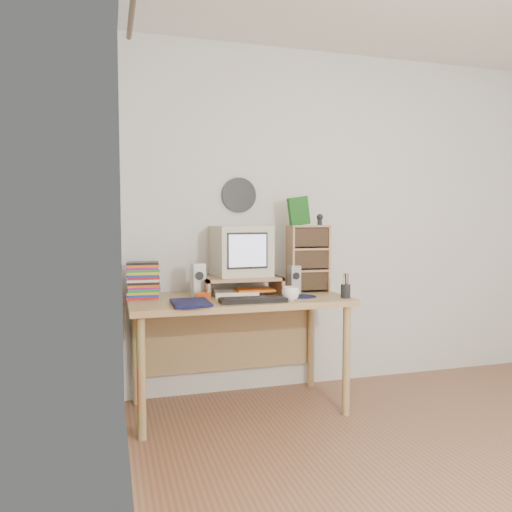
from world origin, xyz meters
TOP-DOWN VIEW (x-y plane):
  - back_wall at (0.00, 1.75)m, footprint 3.50×0.00m
  - left_wall at (-1.75, 0.00)m, footprint 0.00×3.50m
  - curtain at (-1.71, 0.48)m, footprint 0.00×2.20m
  - wall_disc at (-0.93, 1.73)m, footprint 0.25×0.02m
  - desk at (-1.03, 1.44)m, footprint 1.40×0.70m
  - monitor_riser at (-0.98, 1.48)m, footprint 0.52×0.30m
  - crt_monitor at (-0.96, 1.53)m, footprint 0.38×0.38m
  - speaker_left at (-1.28, 1.46)m, footprint 0.09×0.09m
  - speaker_right at (-0.62, 1.43)m, footprint 0.08×0.08m
  - keyboard at (-1.00, 1.15)m, footprint 0.41×0.15m
  - dvd_stack at (-1.62, 1.49)m, footprint 0.21×0.15m
  - cd_rack at (-0.49, 1.48)m, footprint 0.29×0.17m
  - mug at (-0.75, 1.14)m, footprint 0.14×0.14m
  - diary at (-1.48, 1.15)m, footprint 0.27×0.20m
  - mousepad at (-0.63, 1.27)m, footprint 0.20×0.20m
  - pen_cup at (-0.38, 1.14)m, footprint 0.08×0.08m
  - papers at (-0.98, 1.46)m, footprint 0.30×0.23m
  - red_box at (-1.27, 1.33)m, footprint 0.10×0.08m
  - game_box at (-0.56, 1.50)m, footprint 0.15×0.06m
  - webcam at (-0.41, 1.48)m, footprint 0.05×0.05m

SIDE VIEW (x-z plane):
  - desk at x=-1.03m, z-range 0.24..0.99m
  - mousepad at x=-0.63m, z-range 0.75..0.75m
  - keyboard at x=-1.00m, z-range 0.75..0.78m
  - papers at x=-0.98m, z-range 0.75..0.79m
  - red_box at x=-1.27m, z-range 0.75..0.79m
  - diary at x=-1.48m, z-range 0.75..0.80m
  - mug at x=-0.75m, z-range 0.75..0.84m
  - pen_cup at x=-0.38m, z-range 0.75..0.87m
  - monitor_riser at x=-0.98m, z-range 0.78..0.90m
  - speaker_right at x=-0.62m, z-range 0.75..0.94m
  - speaker_left at x=-1.28m, z-range 0.75..0.97m
  - dvd_stack at x=-1.62m, z-range 0.75..1.03m
  - cd_rack at x=-0.49m, z-range 0.75..1.22m
  - crt_monitor at x=-0.96m, z-range 0.87..1.21m
  - curtain at x=-1.71m, z-range 0.05..2.25m
  - back_wall at x=0.00m, z-range -0.50..3.00m
  - left_wall at x=-1.75m, z-range -0.50..3.00m
  - webcam at x=-0.41m, z-range 1.22..1.29m
  - game_box at x=-0.56m, z-range 1.22..1.41m
  - wall_disc at x=-0.93m, z-range 1.30..1.55m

